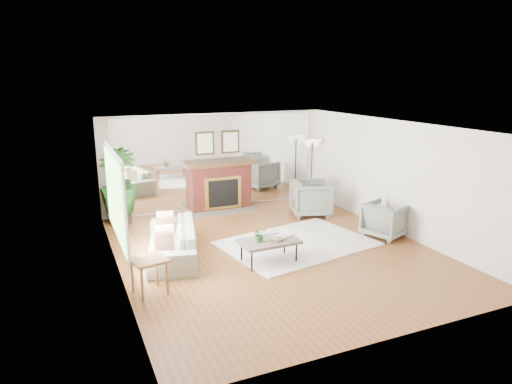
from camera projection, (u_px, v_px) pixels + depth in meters
name	position (u px, v px, depth m)	size (l,w,h in m)	color
ground	(274.00, 251.00, 9.20)	(7.00, 7.00, 0.00)	brown
wall_left	(116.00, 208.00, 7.74)	(0.02, 7.00, 2.50)	silver
wall_right	(397.00, 178.00, 10.05)	(0.02, 7.00, 2.50)	silver
wall_back	(217.00, 161.00, 12.00)	(6.00, 0.02, 2.50)	silver
mirror_panel	(218.00, 161.00, 11.98)	(5.40, 0.04, 2.40)	silver
window_panel	(115.00, 196.00, 8.09)	(0.04, 2.40, 1.50)	#B2E09E
fireplace	(221.00, 185.00, 11.94)	(1.85, 0.83, 2.05)	maroon
area_rug	(297.00, 243.00, 9.55)	(2.99, 2.14, 0.03)	silver
coffee_table	(269.00, 242.00, 8.53)	(1.13, 0.69, 0.44)	#655950
sofa	(172.00, 240.00, 8.83)	(2.25, 0.88, 0.66)	gray
armchair_back	(311.00, 198.00, 11.49)	(0.93, 0.96, 0.87)	slate
armchair_front	(385.00, 220.00, 9.95)	(0.81, 0.83, 0.76)	slate
side_table	(149.00, 264.00, 7.28)	(0.63, 0.63, 0.60)	#92633A
potted_ficus	(118.00, 185.00, 10.73)	(0.94, 0.94, 1.76)	#2A231F
floor_lamp	(312.00, 149.00, 12.48)	(0.56, 0.31, 1.74)	black
tabletop_plant	(259.00, 234.00, 8.42)	(0.25, 0.22, 0.28)	#276123
fruit_bowl	(278.00, 238.00, 8.53)	(0.26, 0.26, 0.06)	#92633A
book	(283.00, 234.00, 8.82)	(0.23, 0.31, 0.02)	#92633A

